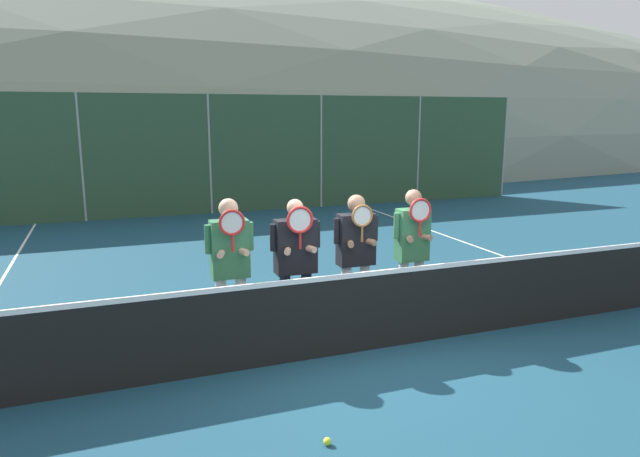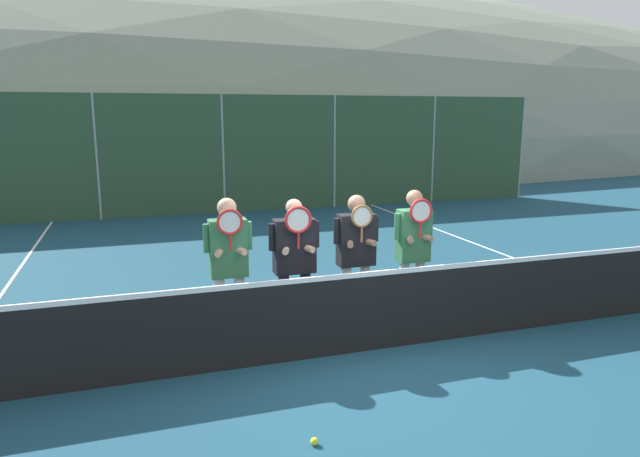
# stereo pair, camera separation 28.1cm
# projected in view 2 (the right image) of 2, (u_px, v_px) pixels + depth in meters

# --- Properties ---
(ground_plane) EXTENTS (120.00, 120.00, 0.00)m
(ground_plane) POSITION_uv_depth(u_px,v_px,m) (362.00, 351.00, 6.66)
(ground_plane) COLOR navy
(hill_distant) EXTENTS (138.94, 77.19, 27.02)m
(hill_distant) POSITION_uv_depth(u_px,v_px,m) (156.00, 143.00, 54.07)
(hill_distant) COLOR gray
(hill_distant) RESTS_ON ground_plane
(clubhouse_building) EXTENTS (15.81, 5.50, 3.47)m
(clubhouse_building) POSITION_uv_depth(u_px,v_px,m) (218.00, 139.00, 22.51)
(clubhouse_building) COLOR beige
(clubhouse_building) RESTS_ON ground_plane
(fence_back) EXTENTS (19.60, 0.06, 3.25)m
(fence_back) POSITION_uv_depth(u_px,v_px,m) (223.00, 154.00, 15.67)
(fence_back) COLOR gray
(fence_back) RESTS_ON ground_plane
(tennis_net) EXTENTS (11.95, 0.09, 1.06)m
(tennis_net) POSITION_uv_depth(u_px,v_px,m) (363.00, 311.00, 6.56)
(tennis_net) COLOR gray
(tennis_net) RESTS_ON ground_plane
(court_line_right_sideline) EXTENTS (0.05, 16.00, 0.01)m
(court_line_right_sideline) POSITION_uv_depth(u_px,v_px,m) (518.00, 260.00, 10.82)
(court_line_right_sideline) COLOR white
(court_line_right_sideline) RESTS_ON ground_plane
(player_leftmost) EXTENTS (0.57, 0.34, 1.78)m
(player_leftmost) POSITION_uv_depth(u_px,v_px,m) (229.00, 259.00, 6.64)
(player_leftmost) COLOR white
(player_leftmost) RESTS_ON ground_plane
(player_center_left) EXTENTS (0.63, 0.34, 1.74)m
(player_center_left) POSITION_uv_depth(u_px,v_px,m) (295.00, 256.00, 6.87)
(player_center_left) COLOR #232838
(player_center_left) RESTS_ON ground_plane
(player_center_right) EXTENTS (0.60, 0.34, 1.73)m
(player_center_right) POSITION_uv_depth(u_px,v_px,m) (356.00, 249.00, 7.21)
(player_center_right) COLOR white
(player_center_right) RESTS_ON ground_plane
(player_rightmost) EXTENTS (0.54, 0.34, 1.78)m
(player_rightmost) POSITION_uv_depth(u_px,v_px,m) (413.00, 246.00, 7.32)
(player_rightmost) COLOR white
(player_rightmost) RESTS_ON ground_plane
(car_far_left) EXTENTS (4.67, 1.98, 1.72)m
(car_far_left) POSITION_uv_depth(u_px,v_px,m) (53.00, 176.00, 17.10)
(car_far_left) COLOR navy
(car_far_left) RESTS_ON ground_plane
(car_left_of_center) EXTENTS (4.40, 2.04, 1.80)m
(car_left_of_center) POSITION_uv_depth(u_px,v_px,m) (232.00, 171.00, 18.41)
(car_left_of_center) COLOR maroon
(car_left_of_center) RESTS_ON ground_plane
(car_center) EXTENTS (4.27, 2.06, 1.72)m
(car_center) POSITION_uv_depth(u_px,v_px,m) (374.00, 167.00, 20.20)
(car_center) COLOR navy
(car_center) RESTS_ON ground_plane
(tennis_ball_on_court) EXTENTS (0.07, 0.07, 0.07)m
(tennis_ball_on_court) POSITION_uv_depth(u_px,v_px,m) (314.00, 441.00, 4.77)
(tennis_ball_on_court) COLOR #CCDB33
(tennis_ball_on_court) RESTS_ON ground_plane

